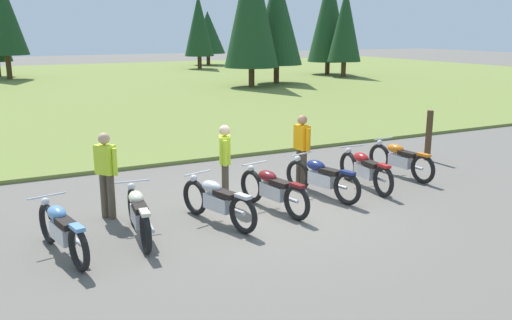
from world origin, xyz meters
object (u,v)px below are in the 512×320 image
(motorcycle_cream, at_px, (139,214))
(trail_marker_post, at_px, (429,136))
(motorcycle_navy, at_px, (321,178))
(motorcycle_red, at_px, (365,169))
(motorcycle_orange, at_px, (400,159))
(rider_checking_bike, at_px, (225,160))
(motorcycle_silver, at_px, (217,201))
(rider_in_hivis_vest, at_px, (106,170))
(motorcycle_maroon, at_px, (273,189))
(motorcycle_sky_blue, at_px, (62,230))
(rider_near_row_end, at_px, (302,146))

(motorcycle_cream, height_order, trail_marker_post, trail_marker_post)
(motorcycle_navy, relative_size, motorcycle_red, 0.98)
(motorcycle_orange, relative_size, rider_checking_bike, 1.26)
(motorcycle_silver, relative_size, motorcycle_orange, 0.97)
(motorcycle_red, xyz_separation_m, rider_in_hivis_vest, (-5.66, 0.60, 0.51))
(motorcycle_cream, height_order, motorcycle_maroon, same)
(motorcycle_red, bearing_deg, motorcycle_orange, 15.64)
(motorcycle_sky_blue, distance_m, motorcycle_navy, 5.47)
(motorcycle_sky_blue, distance_m, motorcycle_cream, 1.31)
(rider_near_row_end, xyz_separation_m, trail_marker_post, (4.46, 0.60, -0.25))
(rider_in_hivis_vest, bearing_deg, motorcycle_cream, -78.18)
(motorcycle_maroon, height_order, motorcycle_navy, same)
(motorcycle_sky_blue, xyz_separation_m, motorcycle_red, (6.69, 0.87, 0.00))
(motorcycle_maroon, height_order, rider_checking_bike, rider_checking_bike)
(motorcycle_red, relative_size, motorcycle_orange, 1.00)
(motorcycle_cream, relative_size, rider_checking_bike, 1.26)
(rider_near_row_end, distance_m, trail_marker_post, 4.51)
(rider_near_row_end, bearing_deg, motorcycle_cream, -161.33)
(motorcycle_sky_blue, bearing_deg, trail_marker_post, 12.64)
(rider_in_hivis_vest, height_order, rider_near_row_end, same)
(rider_in_hivis_vest, xyz_separation_m, trail_marker_post, (8.89, 0.75, -0.25))
(motorcycle_sky_blue, bearing_deg, motorcycle_navy, 7.75)
(motorcycle_silver, height_order, motorcycle_maroon, same)
(motorcycle_maroon, height_order, trail_marker_post, trail_marker_post)
(motorcycle_maroon, distance_m, rider_near_row_end, 1.91)
(motorcycle_maroon, xyz_separation_m, motorcycle_navy, (1.36, 0.31, 0.00))
(motorcycle_sky_blue, xyz_separation_m, rider_in_hivis_vest, (1.03, 1.47, 0.51))
(motorcycle_orange, bearing_deg, rider_checking_bike, -179.61)
(rider_near_row_end, bearing_deg, motorcycle_sky_blue, -163.42)
(motorcycle_sky_blue, relative_size, rider_checking_bike, 1.24)
(rider_in_hivis_vest, distance_m, rider_checking_bike, 2.36)
(motorcycle_maroon, xyz_separation_m, rider_checking_bike, (-0.69, 0.79, 0.51))
(motorcycle_sky_blue, relative_size, trail_marker_post, 1.49)
(motorcycle_orange, distance_m, rider_in_hivis_vest, 7.06)
(motorcycle_cream, height_order, rider_checking_bike, rider_checking_bike)
(rider_in_hivis_vest, bearing_deg, motorcycle_orange, -1.78)
(motorcycle_cream, distance_m, trail_marker_post, 8.86)
(motorcycle_sky_blue, distance_m, rider_near_row_end, 5.72)
(motorcycle_cream, xyz_separation_m, trail_marker_post, (8.63, 2.01, 0.26))
(motorcycle_maroon, bearing_deg, motorcycle_cream, -175.59)
(trail_marker_post, bearing_deg, motorcycle_navy, -161.73)
(motorcycle_maroon, distance_m, rider_in_hivis_vest, 3.24)
(motorcycle_sky_blue, height_order, rider_in_hivis_vest, rider_in_hivis_vest)
(motorcycle_sky_blue, distance_m, motorcycle_red, 6.75)
(rider_in_hivis_vest, xyz_separation_m, rider_checking_bike, (2.34, -0.25, 0.00))
(rider_checking_bike, bearing_deg, motorcycle_sky_blue, -160.08)
(motorcycle_cream, height_order, motorcycle_orange, same)
(motorcycle_sky_blue, xyz_separation_m, motorcycle_navy, (5.42, 0.74, 0.00))
(motorcycle_cream, relative_size, motorcycle_silver, 1.03)
(rider_checking_bike, xyz_separation_m, rider_near_row_end, (2.08, 0.40, 0.00))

